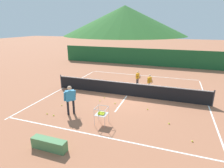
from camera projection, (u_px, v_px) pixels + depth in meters
The scene contains 23 objects.
ground_plane at pixel (127, 96), 13.02m from camera, with size 120.00×120.00×0.00m, color #A86647.
line_baseline_near at pixel (97, 136), 8.30m from camera, with size 10.45×0.08×0.01m, color white.
line_baseline_far at pixel (142, 75), 18.22m from camera, with size 10.45×0.08×0.01m, color white.
line_sideline_west at pixel (64, 88), 14.66m from camera, with size 0.08×11.04×0.01m, color white.
line_sideline_east at pixel (209, 106), 11.38m from camera, with size 0.08×11.04×0.01m, color white.
line_service_center at pixel (127, 96), 13.02m from camera, with size 0.08×5.50×0.01m, color white.
tennis_net at pixel (127, 89), 12.87m from camera, with size 10.91×0.08×1.05m.
instructor at pixel (70, 97), 10.03m from camera, with size 0.62×0.79×1.67m.
student_0 at pixel (138, 77), 15.05m from camera, with size 0.41×0.65×1.20m.
student_1 at pixel (150, 81), 13.86m from camera, with size 0.41×0.68×1.23m.
ball_cart at pixel (101, 113), 9.12m from camera, with size 0.58×0.58×0.90m.
tennis_ball_0 at pixel (192, 141), 7.85m from camera, with size 0.07×0.07×0.07m, color yellow.
tennis_ball_1 at pixel (54, 115), 10.09m from camera, with size 0.07×0.07×0.07m, color yellow.
tennis_ball_2 at pixel (104, 98), 12.56m from camera, with size 0.07×0.07×0.07m, color yellow.
tennis_ball_3 at pixel (115, 103), 11.64m from camera, with size 0.07×0.07×0.07m, color yellow.
tennis_ball_4 at pixel (169, 124), 9.25m from camera, with size 0.07×0.07×0.07m, color yellow.
tennis_ball_5 at pixel (100, 101), 12.04m from camera, with size 0.07×0.07×0.07m, color yellow.
tennis_ball_6 at pixel (47, 114), 10.27m from camera, with size 0.07×0.07×0.07m, color yellow.
tennis_ball_7 at pixel (62, 105), 11.37m from camera, with size 0.07×0.07×0.07m, color yellow.
tennis_ball_8 at pixel (148, 109), 10.83m from camera, with size 0.07×0.07×0.07m, color yellow.
windscreen_fence at pixel (150, 57), 22.33m from camera, with size 22.98×0.08×2.07m, color #1E5B2D.
courtside_bench at pixel (49, 144), 7.34m from camera, with size 1.50×0.36×0.46m, color #4C7F4C.
hill_0 at pixel (125, 21), 86.82m from camera, with size 57.75×57.75×13.56m, color #2D6628.
Camera 1 is at (2.99, -11.82, 4.77)m, focal length 29.43 mm.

